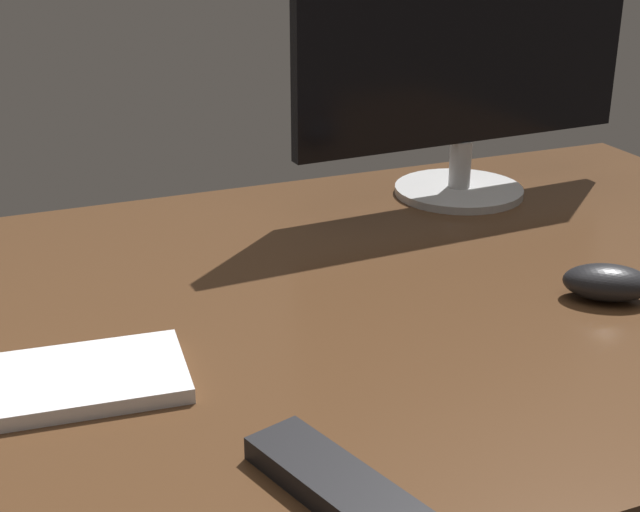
{
  "coord_description": "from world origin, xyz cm",
  "views": [
    {
      "loc": [
        -36.3,
        -83.82,
        44.53
      ],
      "look_at": [
        -2.32,
        -1.46,
        8.0
      ],
      "focal_mm": 50.95,
      "sensor_mm": 36.0,
      "label": 1
    }
  ],
  "objects": [
    {
      "name": "tv_remote",
      "position": [
        -13.4,
        -33.6,
        2.99
      ],
      "size": [
        10.48,
        19.84,
        1.98
      ],
      "primitive_type": "cube",
      "rotation": [
        0.0,
        0.0,
        -1.28
      ],
      "color": "black",
      "rests_on": "desk"
    },
    {
      "name": "computer_mouse",
      "position": [
        27.74,
        -11.57,
        3.98
      ],
      "size": [
        11.15,
        10.0,
        3.97
      ],
      "primitive_type": "ellipsoid",
      "rotation": [
        0.0,
        0.0,
        -0.58
      ],
      "color": "black",
      "rests_on": "desk"
    },
    {
      "name": "monitor",
      "position": [
        31.54,
        26.69,
        22.46
      ],
      "size": [
        53.08,
        18.92,
        38.02
      ],
      "rotation": [
        0.0,
        0.0,
        0.05
      ],
      "color": "#BEBEBE",
      "rests_on": "desk"
    },
    {
      "name": "desk",
      "position": [
        0.0,
        0.0,
        1.0
      ],
      "size": [
        140.0,
        84.0,
        2.0
      ],
      "primitive_type": "cube",
      "color": "#4C301C",
      "rests_on": "ground"
    }
  ]
}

